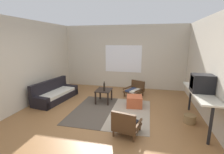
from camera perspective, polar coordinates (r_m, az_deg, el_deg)
name	(u,v)px	position (r m, az deg, el deg)	size (l,w,h in m)	color
ground_plane	(105,117)	(4.64, -2.36, -13.66)	(7.80, 7.80, 0.00)	olive
far_wall_with_window	(123,57)	(7.19, 4.00, 6.97)	(5.60, 0.13, 2.70)	beige
side_wall_right	(215,71)	(4.63, 32.29, 1.93)	(0.12, 6.60, 2.70)	beige
side_wall_left	(25,64)	(5.77, -28.11, 4.13)	(0.12, 6.60, 2.70)	beige
area_rug	(111,111)	(4.94, -0.33, -11.88)	(2.25, 2.20, 0.01)	#4C4238
couch	(55,94)	(6.09, -19.32, -5.65)	(0.90, 1.79, 0.70)	black
coffee_table	(104,92)	(5.53, -2.89, -5.38)	(0.50, 0.60, 0.44)	black
armchair_by_window	(135,89)	(6.24, 8.01, -4.23)	(0.79, 0.81, 0.55)	#472D19
armchair_striped_foreground	(126,124)	(3.72, 4.90, -16.18)	(0.65, 0.67, 0.60)	#472D19
ottoman_orange	(134,101)	(5.27, 7.80, -8.43)	(0.48, 0.48, 0.35)	#BC5633
console_shelf	(200,95)	(4.52, 28.39, -5.45)	(0.45, 1.84, 0.85)	beige
crt_television	(202,83)	(4.40, 28.93, -1.95)	(0.46, 0.39, 0.43)	black
clay_vase	(197,82)	(4.84, 27.43, -1.69)	(0.24, 0.24, 0.33)	brown
glass_bottle	(104,87)	(5.33, -2.73, -3.52)	(0.06, 0.06, 0.32)	black
wicker_basket	(190,119)	(4.71, 25.50, -13.08)	(0.29, 0.29, 0.21)	olive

